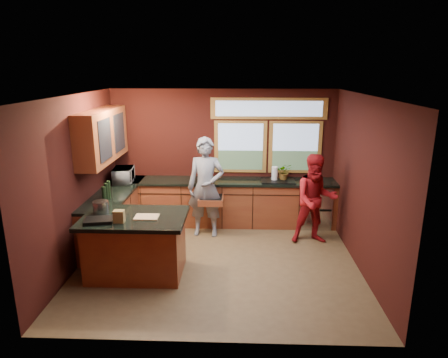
# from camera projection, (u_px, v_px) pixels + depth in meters

# --- Properties ---
(floor) EXTENTS (4.50, 4.50, 0.00)m
(floor) POSITION_uv_depth(u_px,v_px,m) (218.00, 262.00, 6.59)
(floor) COLOR brown
(floor) RESTS_ON ground
(room_shell) EXTENTS (4.52, 4.02, 2.71)m
(room_shell) POSITION_uv_depth(u_px,v_px,m) (182.00, 151.00, 6.44)
(room_shell) COLOR black
(room_shell) RESTS_ON ground
(back_counter) EXTENTS (4.50, 0.64, 0.93)m
(back_counter) POSITION_uv_depth(u_px,v_px,m) (232.00, 202.00, 8.09)
(back_counter) COLOR maroon
(back_counter) RESTS_ON floor
(left_counter) EXTENTS (0.64, 2.30, 0.93)m
(left_counter) POSITION_uv_depth(u_px,v_px,m) (115.00, 216.00, 7.35)
(left_counter) COLOR maroon
(left_counter) RESTS_ON floor
(island) EXTENTS (1.55, 1.05, 0.95)m
(island) POSITION_uv_depth(u_px,v_px,m) (136.00, 245.00, 6.11)
(island) COLOR maroon
(island) RESTS_ON floor
(person_grey) EXTENTS (0.72, 0.50, 1.88)m
(person_grey) POSITION_uv_depth(u_px,v_px,m) (206.00, 187.00, 7.44)
(person_grey) COLOR slate
(person_grey) RESTS_ON floor
(person_red) EXTENTS (0.84, 0.68, 1.64)m
(person_red) POSITION_uv_depth(u_px,v_px,m) (315.00, 200.00, 7.13)
(person_red) COLOR maroon
(person_red) RESTS_ON floor
(microwave) EXTENTS (0.42, 0.57, 0.29)m
(microwave) POSITION_uv_depth(u_px,v_px,m) (124.00, 175.00, 7.75)
(microwave) COLOR #999999
(microwave) RESTS_ON left_counter
(potted_plant) EXTENTS (0.30, 0.26, 0.34)m
(potted_plant) POSITION_uv_depth(u_px,v_px,m) (284.00, 172.00, 7.93)
(potted_plant) COLOR #999999
(potted_plant) RESTS_ON back_counter
(paper_towel) EXTENTS (0.12, 0.12, 0.28)m
(paper_towel) POSITION_uv_depth(u_px,v_px,m) (275.00, 174.00, 7.90)
(paper_towel) COLOR white
(paper_towel) RESTS_ON back_counter
(cutting_board) EXTENTS (0.35, 0.25, 0.02)m
(cutting_board) POSITION_uv_depth(u_px,v_px,m) (147.00, 217.00, 5.92)
(cutting_board) COLOR tan
(cutting_board) RESTS_ON island
(stock_pot) EXTENTS (0.24, 0.24, 0.18)m
(stock_pot) POSITION_uv_depth(u_px,v_px,m) (101.00, 207.00, 6.12)
(stock_pot) COLOR #A5A6AA
(stock_pot) RESTS_ON island
(paper_bag) EXTENTS (0.15, 0.13, 0.18)m
(paper_bag) POSITION_uv_depth(u_px,v_px,m) (119.00, 216.00, 5.72)
(paper_bag) COLOR brown
(paper_bag) RESTS_ON island
(black_tray) EXTENTS (0.45, 0.35, 0.05)m
(black_tray) POSITION_uv_depth(u_px,v_px,m) (99.00, 220.00, 5.75)
(black_tray) COLOR black
(black_tray) RESTS_ON island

